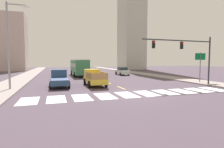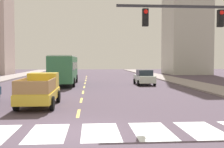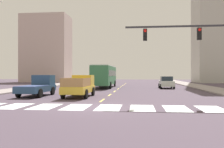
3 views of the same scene
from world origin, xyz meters
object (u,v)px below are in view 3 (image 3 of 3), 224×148
Objects in this scene: pickup_stakebed at (80,86)px; city_bus at (105,75)px; pickup_dark at (39,86)px; traffic_signal_gantry at (217,43)px; sedan_near_right at (166,82)px.

city_bus is at bearing 86.74° from pickup_stakebed.
pickup_dark is at bearing -108.08° from city_bus.
traffic_signal_gantry is (10.65, -4.32, 3.28)m from pickup_stakebed.
pickup_stakebed is 16.91m from sedan_near_right.
city_bus is at bearing 118.53° from traffic_signal_gantry.
pickup_stakebed is at bearing -6.14° from pickup_dark.
city_bus is 22.11m from traffic_signal_gantry.
pickup_dark is 19.11m from sedan_near_right.
pickup_dark is at bearing -132.93° from sedan_near_right.
pickup_dark is (-4.15, 0.54, -0.02)m from pickup_stakebed.
pickup_stakebed and pickup_dark have the same top height.
city_bus reaches higher than sedan_near_right.
traffic_signal_gantry is at bearing -16.92° from pickup_dark.
traffic_signal_gantry is (10.51, -19.32, 2.26)m from city_bus.
city_bus is at bearing 176.27° from sedan_near_right.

